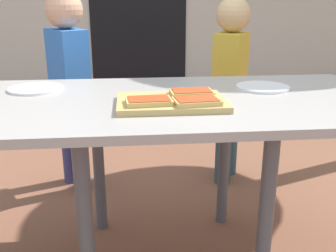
{
  "coord_description": "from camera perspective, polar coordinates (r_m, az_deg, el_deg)",
  "views": [
    {
      "loc": [
        -0.14,
        -1.35,
        1.03
      ],
      "look_at": [
        -0.0,
        0.0,
        0.58
      ],
      "focal_mm": 42.37,
      "sensor_mm": 36.0,
      "label": 1
    }
  ],
  "objects": [
    {
      "name": "plate_white_left",
      "position": [
        1.61,
        -18.49,
        5.12
      ],
      "size": [
        0.21,
        0.21,
        0.01
      ],
      "primitive_type": "cylinder",
      "color": "white",
      "rests_on": "dining_table"
    },
    {
      "name": "plate_white_right",
      "position": [
        1.6,
        13.47,
        5.46
      ],
      "size": [
        0.21,
        0.21,
        0.01
      ],
      "primitive_type": "cylinder",
      "color": "white",
      "rests_on": "dining_table"
    },
    {
      "name": "pizza_slice_near_left",
      "position": [
        1.25,
        -2.77,
        3.61
      ],
      "size": [
        0.15,
        0.1,
        0.02
      ],
      "color": "tan",
      "rests_on": "cutting_board"
    },
    {
      "name": "pizza_slice_near_right",
      "position": [
        1.25,
        4.15,
        3.59
      ],
      "size": [
        0.15,
        0.11,
        0.02
      ],
      "color": "tan",
      "rests_on": "cutting_board"
    },
    {
      "name": "pizza_slice_far_right",
      "position": [
        1.37,
        3.4,
        4.84
      ],
      "size": [
        0.15,
        0.1,
        0.02
      ],
      "color": "tan",
      "rests_on": "cutting_board"
    },
    {
      "name": "dining_table",
      "position": [
        1.42,
        0.08,
        1.34
      ],
      "size": [
        1.59,
        0.75,
        0.68
      ],
      "color": "#A7A09A",
      "rests_on": "ground"
    },
    {
      "name": "child_left",
      "position": [
        2.14,
        -14.02,
        6.86
      ],
      "size": [
        0.24,
        0.28,
        1.06
      ],
      "color": "#3E3C6A",
      "rests_on": "ground"
    },
    {
      "name": "child_right",
      "position": [
        2.21,
        8.92,
        6.83
      ],
      "size": [
        0.24,
        0.28,
        1.02
      ],
      "color": "#374C54",
      "rests_on": "ground"
    },
    {
      "name": "cutting_board",
      "position": [
        1.31,
        0.31,
        3.43
      ],
      "size": [
        0.36,
        0.25,
        0.02
      ],
      "primitive_type": "cube",
      "color": "tan",
      "rests_on": "dining_table"
    }
  ]
}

